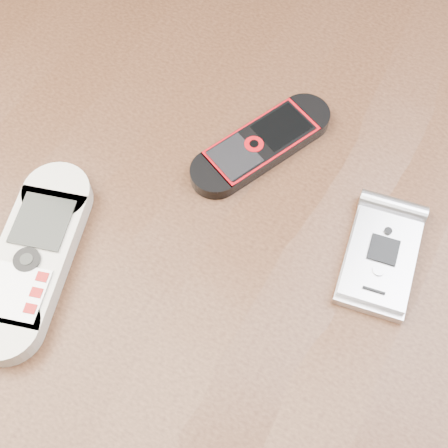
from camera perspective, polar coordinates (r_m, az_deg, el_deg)
ground at (r=1.22m, az=-0.22°, el=-17.00°), size 4.00×4.00×0.00m
table at (r=0.60m, az=-0.42°, el=-4.99°), size 1.20×0.80×0.75m
nokia_white at (r=0.51m, az=-17.07°, el=-2.93°), size 0.10×0.18×0.02m
nokia_black_red at (r=0.54m, az=3.45°, el=7.30°), size 0.10×0.15×0.01m
motorola_razr at (r=0.50m, az=14.15°, el=-2.91°), size 0.07×0.11×0.02m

